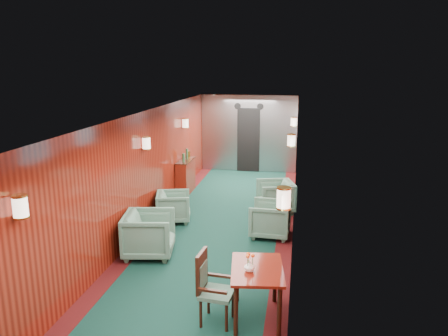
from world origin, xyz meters
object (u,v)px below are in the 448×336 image
at_px(dining_table, 257,276).
at_px(armchair_right_near, 270,219).
at_px(armchair_left_near, 149,234).
at_px(armchair_left_far, 174,207).
at_px(credenza, 186,176).
at_px(armchair_right_far, 275,196).
at_px(side_chair, 210,284).

bearing_deg(dining_table, armchair_right_near, 83.53).
bearing_deg(armchair_left_near, armchair_right_near, -68.00).
xyz_separation_m(dining_table, armchair_left_near, (-2.06, 1.64, -0.21)).
bearing_deg(armchair_left_far, credenza, -6.71).
bearing_deg(dining_table, credenza, 106.59).
xyz_separation_m(credenza, armchair_left_far, (0.29, -2.13, -0.13)).
distance_m(armchair_left_far, armchair_right_far, 2.34).
xyz_separation_m(dining_table, armchair_right_far, (-0.01, 4.38, -0.24)).
relative_size(side_chair, credenza, 0.83).
xyz_separation_m(armchair_left_near, armchair_right_far, (2.06, 2.74, -0.03)).
height_order(armchair_right_near, armchair_right_far, armchair_right_far).
bearing_deg(armchair_left_far, armchair_right_near, -117.69).
relative_size(armchair_left_near, armchair_left_far, 1.21).
bearing_deg(side_chair, armchair_right_near, 85.02).
distance_m(credenza, armchair_left_near, 3.90).
distance_m(armchair_left_near, armchair_right_far, 3.43).
xyz_separation_m(dining_table, side_chair, (-0.59, -0.18, -0.08)).
xyz_separation_m(dining_table, credenza, (-2.42, 5.52, -0.15)).
height_order(side_chair, armchair_left_far, side_chair).
bearing_deg(armchair_right_near, armchair_left_near, -55.24).
height_order(side_chair, armchair_right_far, side_chair).
height_order(dining_table, armchair_left_far, dining_table).
bearing_deg(credenza, armchair_right_near, -47.71).
bearing_deg(armchair_right_near, armchair_right_far, -177.81).
bearing_deg(side_chair, armchair_left_far, 118.59).
xyz_separation_m(side_chair, credenza, (-1.83, 5.71, -0.07)).
bearing_deg(armchair_right_far, credenza, -131.15).
height_order(armchair_left_near, armchair_right_far, armchair_left_near).
bearing_deg(side_chair, armchair_left_near, 134.20).
bearing_deg(dining_table, armchair_left_far, 115.05).
height_order(dining_table, credenza, credenza).
bearing_deg(armchair_right_near, side_chair, -7.24).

